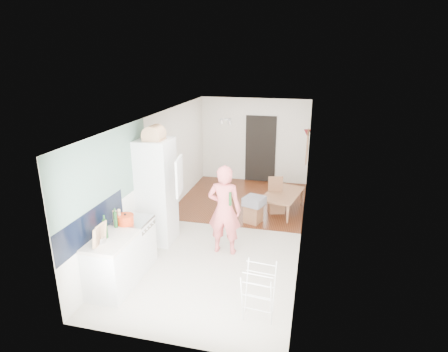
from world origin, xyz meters
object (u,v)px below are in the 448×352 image
at_px(stool, 253,213).
at_px(person, 224,202).
at_px(drying_rack, 259,293).
at_px(dining_table, 283,204).
at_px(dining_chair, 277,196).

bearing_deg(stool, person, -102.82).
bearing_deg(person, drying_rack, 118.08).
relative_size(dining_table, dining_chair, 1.36).
xyz_separation_m(person, dining_table, (0.95, 2.24, -0.84)).
distance_m(person, drying_rack, 2.11).
relative_size(dining_chair, stool, 1.90).
relative_size(person, dining_table, 1.79).
height_order(stool, drying_rack, drying_rack).
bearing_deg(person, stool, -102.57).
xyz_separation_m(stool, drying_rack, (0.61, -3.23, 0.20)).
bearing_deg(drying_rack, person, 123.36).
relative_size(dining_chair, drying_rack, 1.02).
distance_m(stool, drying_rack, 3.30).
bearing_deg(dining_chair, person, -127.62).
xyz_separation_m(dining_chair, stool, (-0.44, -0.73, -0.20)).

